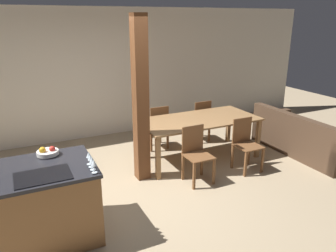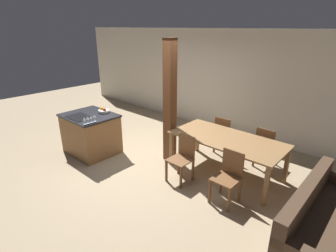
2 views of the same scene
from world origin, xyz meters
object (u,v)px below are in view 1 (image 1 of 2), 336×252
wine_glass_far (90,158)px  timber_post (141,101)px  kitchen_island (45,203)px  dining_chair_far_left (157,126)px  wine_glass_near (94,163)px  dining_chair_near_left (196,153)px  dining_chair_near_right (246,143)px  couch (305,139)px  wine_glass_end (89,155)px  fruit_bowl (47,152)px  dining_table (198,123)px  wine_glass_middle (92,160)px  dining_chair_far_right (200,120)px

wine_glass_far → timber_post: bearing=48.5°
kitchen_island → dining_chair_far_left: kitchen_island is taller
wine_glass_near → dining_chair_near_left: (1.79, 0.89, -0.56)m
kitchen_island → wine_glass_near: (0.50, -0.40, 0.57)m
wine_glass_near → dining_chair_near_left: bearing=26.4°
dining_chair_near_right → couch: dining_chair_near_right is taller
wine_glass_far → dining_chair_near_left: 2.02m
couch → timber_post: bearing=83.3°
wine_glass_end → timber_post: 1.57m
fruit_bowl → dining_table: 2.83m
wine_glass_middle → dining_chair_far_right: size_ratio=0.17×
couch → dining_chair_far_left: bearing=60.2°
wine_glass_middle → dining_chair_far_right: (2.76, 2.31, -0.56)m
dining_chair_far_right → couch: (1.49, -1.42, -0.20)m
kitchen_island → wine_glass_near: 0.86m
timber_post → wine_glass_far: bearing=-131.5°
fruit_bowl → wine_glass_end: 0.63m
kitchen_island → dining_chair_near_left: bearing=12.0°
dining_chair_near_right → wine_glass_end: bearing=-166.5°
fruit_bowl → wine_glass_far: wine_glass_far is taller
dining_chair_near_right → wine_glass_near: bearing=-162.1°
kitchen_island → dining_chair_near_left: size_ratio=1.31×
fruit_bowl → couch: size_ratio=0.12×
wine_glass_middle → dining_chair_far_left: size_ratio=0.17×
wine_glass_middle → dining_chair_far_left: wine_glass_middle is taller
dining_table → dining_chair_far_left: dining_chair_far_left is taller
wine_glass_near → dining_chair_far_right: wine_glass_near is taller
dining_chair_near_right → timber_post: timber_post is taller
wine_glass_near → fruit_bowl: bearing=118.4°
fruit_bowl → dining_table: (2.66, 0.92, -0.28)m
dining_chair_far_right → dining_chair_near_left: bearing=57.1°
wine_glass_middle → couch: 4.41m
dining_table → dining_chair_far_right: (0.48, 0.75, -0.21)m
dining_chair_near_left → dining_chair_near_right: bearing=0.0°
wine_glass_near → dining_chair_near_right: size_ratio=0.17×
wine_glass_middle → timber_post: 1.68m
couch → dining_chair_far_right: bearing=46.6°
wine_glass_middle → dining_chair_near_right: 2.93m
dining_chair_far_left → dining_chair_far_right: same height
couch → kitchen_island: bearing=97.0°
wine_glass_near → dining_table: size_ratio=0.07×
wine_glass_middle → dining_chair_near_right: wine_glass_middle is taller
wine_glass_middle → dining_chair_far_left: 2.98m
wine_glass_middle → wine_glass_end: size_ratio=1.00×
kitchen_island → timber_post: 2.01m
kitchen_island → fruit_bowl: bearing=69.8°
dining_chair_near_right → dining_chair_far_right: bearing=90.0°
wine_glass_far → dining_table: size_ratio=0.07×
dining_chair_near_left → dining_chair_far_left: bearing=90.0°
fruit_bowl → dining_table: size_ratio=0.12×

